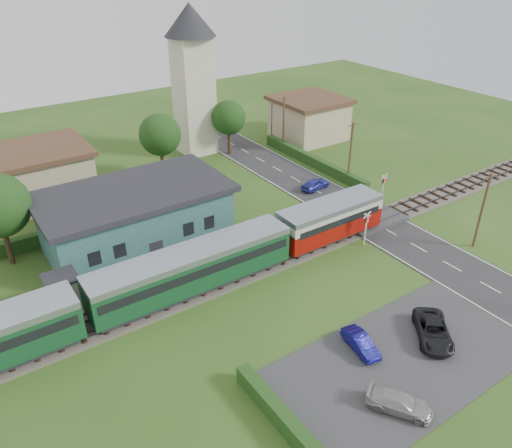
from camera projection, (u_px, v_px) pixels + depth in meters
ground at (305, 265)px, 41.41m from camera, size 120.00×120.00×0.00m
railway_track at (290, 253)px, 42.80m from camera, size 76.00×3.20×0.49m
road at (389, 231)px, 46.28m from camera, size 6.00×70.00×0.05m
car_park at (404, 360)px, 32.02m from camera, size 17.00×9.00×0.08m
crossing_deck at (373, 220)px, 47.62m from camera, size 6.20×3.40×0.45m
platform at (167, 272)px, 40.16m from camera, size 30.00×3.00×0.45m
equipment_hut at (63, 291)px, 35.51m from camera, size 2.30×2.30×2.55m
station_building at (136, 217)px, 43.12m from camera, size 16.00×9.00×5.30m
train at (153, 282)px, 35.71m from camera, size 43.20×2.90×3.40m
church_tower at (192, 70)px, 58.97m from camera, size 6.00×6.00×17.60m
house_west at (36, 175)px, 50.71m from camera, size 10.80×8.80×5.50m
house_east at (309, 118)px, 67.08m from camera, size 8.80×8.80×5.50m
hedge_carpark at (287, 423)px, 27.10m from camera, size 0.80×9.00×1.20m
hedge_roadside at (313, 161)px, 59.57m from camera, size 0.80×18.00×1.20m
hedge_station at (120, 217)px, 47.37m from camera, size 22.00×0.80×1.30m
tree_b at (160, 135)px, 54.52m from camera, size 4.60×4.60×7.34m
tree_c at (229, 118)px, 61.02m from camera, size 4.20×4.20×6.78m
utility_pole_b at (482, 210)px, 42.23m from camera, size 1.40×0.22×7.00m
utility_pole_c at (350, 152)px, 53.75m from camera, size 1.40×0.22×7.00m
utility_pole_d at (284, 123)px, 62.40m from camera, size 1.40×0.22×7.00m
crossing_signal_near at (366, 224)px, 43.19m from camera, size 0.84×0.28×3.28m
crossing_signal_far at (383, 185)px, 50.16m from camera, size 0.84×0.28×3.28m
streetlamp_east at (272, 115)px, 67.16m from camera, size 0.30×0.30×5.15m
car_on_road at (315, 184)px, 53.85m from camera, size 3.62×1.87×1.18m
car_park_blue at (361, 343)px, 32.54m from camera, size 1.66×3.35×1.06m
car_park_silver at (400, 403)px, 28.29m from camera, size 3.33×3.97×1.09m
car_park_dark at (433, 331)px, 33.43m from camera, size 4.44×4.78×1.25m
pedestrian_near at (260, 229)px, 43.94m from camera, size 0.79×0.66×1.84m
pedestrian_far at (84, 289)px, 36.61m from camera, size 0.84×0.93×1.56m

